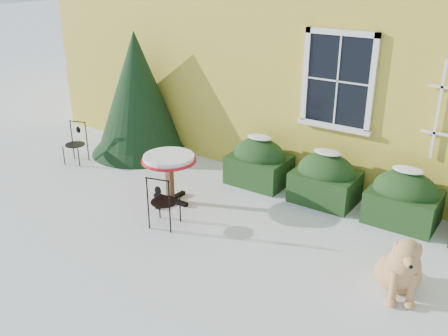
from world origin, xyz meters
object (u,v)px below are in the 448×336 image
Objects in this scene: dog at (401,269)px; patio_chair_far at (76,143)px; patio_chair_near at (163,201)px; evergreen_shrub at (138,105)px; bistro_table at (169,163)px.

patio_chair_far is at bearing 149.90° from dog.
evergreen_shrub is at bearing -55.59° from patio_chair_near.
dog reaches higher than patio_chair_far.
bistro_table is 0.93× the size of dog.
bistro_table is 3.97m from dog.
patio_chair_near is 0.89× the size of dog.
dog is (3.95, -0.34, -0.34)m from bistro_table.
bistro_table is at bearing 150.48° from dog.
patio_chair_far is 0.85× the size of dog.
evergreen_shrub is 3.43m from patio_chair_near.
dog is at bearing -4.93° from bistro_table.
patio_chair_far is (-2.72, 0.30, -0.29)m from bistro_table.
evergreen_shrub is at bearing 44.71° from patio_chair_far.
patio_chair_near is at bearing 161.46° from dog.
patio_chair_far is at bearing 173.66° from bistro_table.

